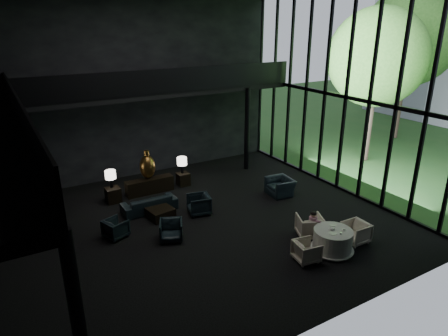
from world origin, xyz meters
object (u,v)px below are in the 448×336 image
window_armchair (280,184)px  table_lamp_left (110,175)px  dining_chair_north (310,224)px  child (313,220)px  side_table_left (113,195)px  bronze_urn (147,166)px  dining_chair_west (307,251)px  coffee_table (160,213)px  lounge_armchair_east (199,203)px  console (150,186)px  lounge_armchair_west (116,228)px  dining_table (332,242)px  sofa (149,201)px  table_lamp_right (182,162)px  dining_chair_east (356,231)px  side_table_right (183,179)px  lounge_armchair_south (171,230)px

window_armchair → table_lamp_left: bearing=-109.9°
dining_chair_north → child: size_ratio=1.57×
window_armchair → side_table_left: bearing=-109.1°
bronze_urn → window_armchair: bearing=-33.0°
dining_chair_west → child: bearing=-40.3°
coffee_table → dining_chair_north: size_ratio=0.97×
lounge_armchair_east → dining_chair_north: bearing=48.7°
bronze_urn → dining_chair_west: bronze_urn is taller
lounge_armchair_east → coffee_table: (-1.42, 0.41, -0.24)m
console → dining_chair_north: dining_chair_north is taller
lounge_armchair_west → console: bearing=-58.9°
dining_table → lounge_armchair_west: bearing=142.3°
console → table_lamp_left: table_lamp_left is taller
side_table_left → child: bearing=-52.0°
console → coffee_table: bearing=-101.6°
sofa → dining_chair_north: size_ratio=2.35×
table_lamp_right → lounge_armchair_west: size_ratio=1.10×
lounge_armchair_west → dining_chair_east: bearing=-143.6°
side_table_right → lounge_armchair_south: lounge_armchair_south is taller
console → table_lamp_right: (1.60, 0.13, 0.76)m
bronze_urn → side_table_right: size_ratio=2.19×
side_table_left → table_lamp_right: bearing=4.2°
lounge_armchair_south → lounge_armchair_east: bearing=61.4°
bronze_urn → lounge_armchair_east: (0.93, -2.89, -0.74)m
bronze_urn → table_lamp_left: 1.60m
lounge_armchair_south → side_table_left: bearing=126.3°
dining_chair_north → lounge_armchair_east: bearing=-30.6°
lounge_armchair_south → table_lamp_right: bearing=84.9°
child → coffee_table: bearing=-46.7°
table_lamp_left → window_armchair: table_lamp_left is taller
side_table_right → dining_chair_north: 6.55m
console → lounge_armchair_east: bearing=-71.5°
dining_chair_north → dining_chair_west: 1.54m
lounge_armchair_east → dining_chair_east: size_ratio=1.12×
bronze_urn → dining_table: 8.20m
console → lounge_armchair_east: size_ratio=2.35×
lounge_armchair_west → sofa: bearing=-72.9°
dining_table → child: 0.98m
dining_chair_east → lounge_armchair_south: bearing=-120.2°
side_table_left → window_armchair: bearing=-24.3°
child → bronze_urn: bearing=-63.0°
table_lamp_left → child: bearing=-52.4°
console → dining_table: bearing=-65.3°
lounge_armchair_south → window_armchair: bearing=35.9°
side_table_left → side_table_right: side_table_left is taller
side_table_left → dining_chair_east: dining_chair_east is taller
lounge_armchair_west → lounge_armchair_east: (3.24, 0.15, 0.10)m
lounge_armchair_south → dining_table: (4.14, -3.26, -0.05)m
lounge_armchair_south → child: (4.10, -2.36, 0.36)m
bronze_urn → side_table_left: 1.83m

